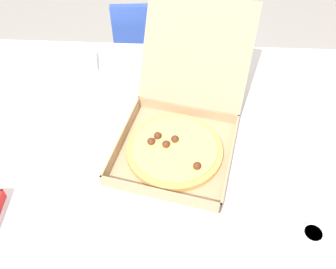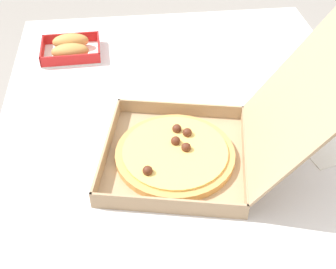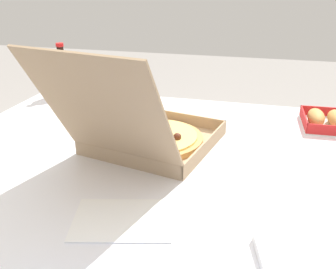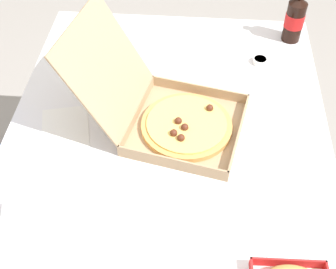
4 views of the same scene
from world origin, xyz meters
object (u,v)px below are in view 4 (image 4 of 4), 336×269
object	(u,v)px
cola_bottle	(295,19)
paper_menu	(65,130)
pizza_box_open	(172,115)
dipping_sauce_cup	(260,60)
napkin_pile	(22,218)

from	to	relation	value
cola_bottle	paper_menu	distance (m)	0.96
pizza_box_open	paper_menu	distance (m)	0.35
paper_menu	dipping_sauce_cup	distance (m)	0.76
paper_menu	napkin_pile	distance (m)	0.34
cola_bottle	paper_menu	bearing A→B (deg)	125.96
cola_bottle	pizza_box_open	bearing A→B (deg)	139.92
pizza_box_open	cola_bottle	bearing A→B (deg)	-40.08
dipping_sauce_cup	paper_menu	bearing A→B (deg)	121.80
pizza_box_open	cola_bottle	size ratio (longest dim) A/B	2.60
pizza_box_open	paper_menu	size ratio (longest dim) A/B	2.77
napkin_pile	dipping_sauce_cup	world-z (taller)	same
pizza_box_open	napkin_pile	world-z (taller)	pizza_box_open
pizza_box_open	dipping_sauce_cup	distance (m)	0.47
cola_bottle	paper_menu	world-z (taller)	cola_bottle
cola_bottle	napkin_pile	xyz separation A→B (m)	(-0.90, 0.81, -0.08)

